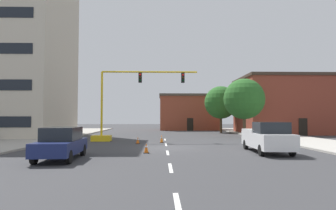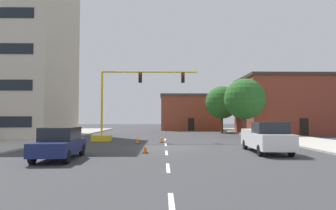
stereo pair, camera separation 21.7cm
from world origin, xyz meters
name	(u,v)px [view 1 (the left image)]	position (x,y,z in m)	size (l,w,h in m)	color
ground_plane	(167,148)	(0.00, 0.00, 0.00)	(160.00, 160.00, 0.00)	#38383A
sidewalk_left	(37,139)	(-13.14, 8.00, 0.07)	(6.00, 56.00, 0.14)	#9E998E
sidewalk_right	(291,139)	(13.14, 8.00, 0.07)	(6.00, 56.00, 0.14)	#B2ADA3
lane_stripe_seg_0	(178,205)	(0.00, -14.00, 0.00)	(0.16, 2.40, 0.01)	silver
lane_stripe_seg_1	(170,168)	(0.00, -8.50, 0.00)	(0.16, 2.40, 0.01)	silver
lane_stripe_seg_2	(168,153)	(0.00, -3.00, 0.00)	(0.16, 2.40, 0.01)	silver
lane_stripe_seg_3	(166,145)	(0.00, 2.50, 0.00)	(0.16, 2.40, 0.01)	silver
lane_stripe_seg_4	(165,140)	(0.00, 8.00, 0.00)	(0.16, 2.40, 0.01)	silver
building_tall_left	(10,44)	(-18.72, 13.05, 11.24)	(13.48, 12.08, 22.46)	beige
building_brick_center	(188,112)	(4.67, 31.64, 3.27)	(10.75, 7.62, 6.52)	brown
building_row_right	(286,105)	(17.54, 18.89, 4.05)	(13.02, 9.99, 8.09)	brown
traffic_signal_gantry	(116,117)	(-4.81, 6.26, 2.31)	(10.20, 1.20, 6.83)	yellow
tree_right_mid	(244,99)	(9.27, 11.31, 4.44)	(4.74, 4.74, 6.82)	brown
tree_right_far	(221,103)	(8.79, 21.92, 4.60)	(5.02, 5.02, 7.12)	#4C3823
pickup_truck_white	(267,137)	(6.46, -3.06, 0.97)	(2.28, 5.50, 1.99)	white
sedan_navy_near_left	(61,143)	(-5.83, -5.81, 0.89)	(2.05, 4.58, 1.74)	navy
traffic_cone_roadside_a	(138,140)	(-2.44, 3.38, 0.30)	(0.36, 0.36, 0.61)	black
traffic_cone_roadside_b	(146,148)	(-1.37, -3.17, 0.31)	(0.36, 0.36, 0.64)	black
traffic_cone_roadside_c	(162,139)	(-0.36, 4.30, 0.36)	(0.36, 0.36, 0.74)	black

